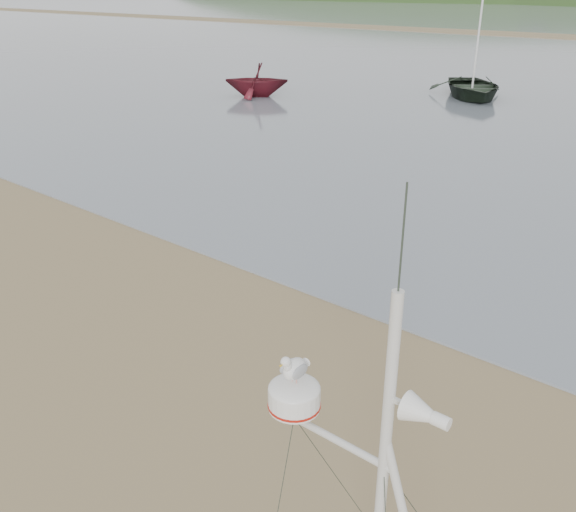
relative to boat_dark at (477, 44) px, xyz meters
The scene contains 3 objects.
ground 27.30m from the boat_dark, 75.75° to the right, with size 560.00×560.00×0.00m, color olive.
boat_dark is the anchor object (origin of this frame).
boat_red 11.06m from the boat_dark, 142.52° to the right, with size 2.76×1.69×3.20m, color #57141D.
Camera 1 is at (6.41, -4.12, 5.38)m, focal length 38.00 mm.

